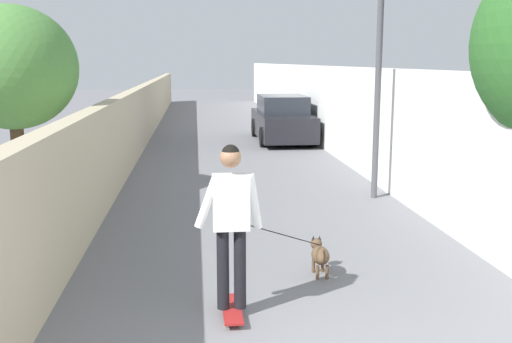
# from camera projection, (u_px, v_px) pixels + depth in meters

# --- Properties ---
(ground_plane) EXTENTS (80.00, 80.00, 0.00)m
(ground_plane) POSITION_uv_depth(u_px,v_px,m) (234.00, 150.00, 18.23)
(ground_plane) COLOR slate
(wall_left) EXTENTS (48.00, 0.30, 1.87)m
(wall_left) POSITION_uv_depth(u_px,v_px,m) (130.00, 128.00, 15.81)
(wall_left) COLOR tan
(wall_left) RESTS_ON ground
(fence_right) EXTENTS (48.00, 0.30, 2.52)m
(fence_right) POSITION_uv_depth(u_px,v_px,m) (344.00, 113.00, 16.32)
(fence_right) COLOR white
(fence_right) RESTS_ON ground
(tree_left_near) EXTENTS (2.38, 2.38, 3.70)m
(tree_left_near) POSITION_uv_depth(u_px,v_px,m) (12.00, 68.00, 10.96)
(tree_left_near) COLOR #473523
(tree_left_near) RESTS_ON ground
(lamp_post) EXTENTS (0.36, 0.36, 4.62)m
(lamp_post) POSITION_uv_depth(u_px,v_px,m) (380.00, 37.00, 11.30)
(lamp_post) COLOR #4C4C51
(lamp_post) RESTS_ON ground
(skateboard) EXTENTS (0.80, 0.21, 0.08)m
(skateboard) POSITION_uv_depth(u_px,v_px,m) (232.00, 309.00, 6.37)
(skateboard) COLOR maroon
(skateboard) RESTS_ON ground
(person_skateboarder) EXTENTS (0.22, 0.71, 1.76)m
(person_skateboarder) POSITION_uv_depth(u_px,v_px,m) (231.00, 214.00, 6.17)
(person_skateboarder) COLOR black
(person_skateboarder) RESTS_ON skateboard
(dog) EXTENTS (1.42, 1.30, 1.06)m
(dog) POSITION_uv_depth(u_px,v_px,m) (319.00, 254.00, 7.53)
(dog) COLOR brown
(dog) RESTS_ON ground
(car_near) EXTENTS (4.36, 1.80, 1.54)m
(car_near) POSITION_uv_depth(u_px,v_px,m) (282.00, 120.00, 20.09)
(car_near) COLOR black
(car_near) RESTS_ON ground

